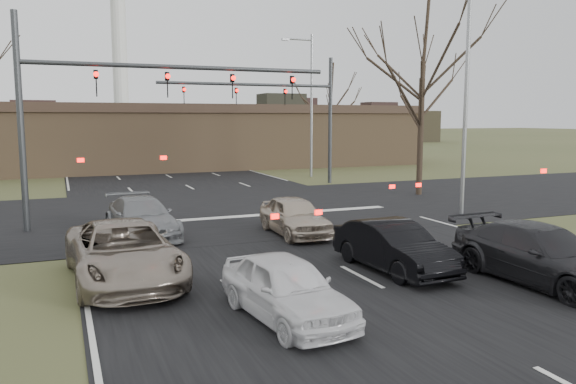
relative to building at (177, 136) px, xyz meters
name	(u,v)px	position (x,y,z in m)	size (l,w,h in m)	color
ground	(430,314)	(-2.00, -38.00, -2.67)	(360.00, 360.00, 0.00)	#454C28
road_main	(125,153)	(-2.00, 22.00, -2.66)	(14.00, 300.00, 0.02)	black
road_cross	(232,209)	(-2.00, -23.00, -2.65)	(200.00, 14.00, 0.02)	black
building	(177,136)	(0.00, 0.00, 0.00)	(42.40, 10.40, 5.30)	#7F6244
mast_arm_near	(113,95)	(-7.23, -25.00, 2.41)	(12.12, 0.24, 8.00)	#383A3D
mast_arm_far	(290,105)	(4.18, -15.00, 2.35)	(11.12, 0.24, 8.00)	#383A3D
streetlight_right_near	(463,85)	(6.82, -28.00, 2.92)	(2.34, 0.25, 10.00)	gray
streetlight_right_far	(309,98)	(7.32, -11.00, 2.92)	(2.34, 0.25, 10.00)	gray
tree_right_near	(424,29)	(9.00, -22.00, 6.23)	(6.90, 6.90, 11.50)	black
tree_right_far	(331,86)	(13.00, -3.00, 4.29)	(5.40, 5.40, 9.00)	black
car_silver_suv	(124,252)	(-7.85, -32.99, -1.90)	(2.55, 5.54, 1.54)	gray
car_white_sedan	(286,288)	(-5.00, -37.11, -1.99)	(1.60, 3.97, 1.35)	silver
car_black_hatch	(393,246)	(-0.87, -34.76, -1.98)	(1.46, 4.18, 1.38)	black
car_charcoal_sedan	(542,255)	(2.00, -37.18, -1.92)	(2.07, 5.10, 1.48)	black
car_grey_ahead	(142,217)	(-6.66, -27.49, -1.97)	(1.95, 4.80, 1.39)	gray
car_silver_ahead	(294,216)	(-1.50, -29.26, -1.97)	(1.64, 4.08, 1.39)	#BDAD99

